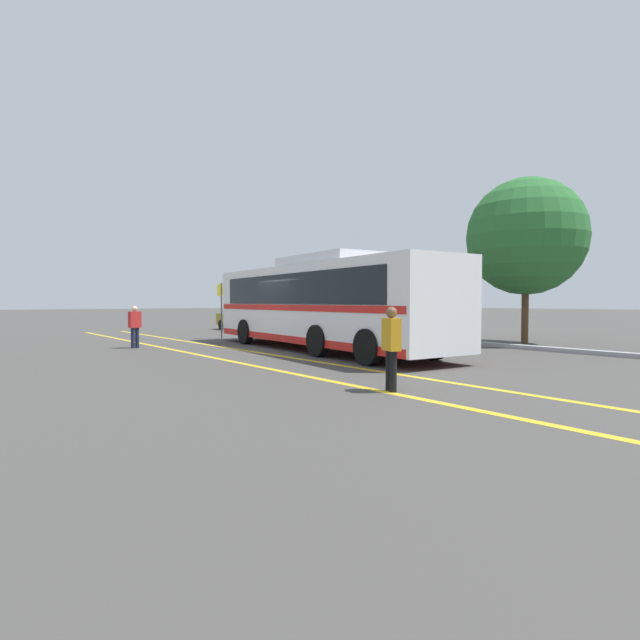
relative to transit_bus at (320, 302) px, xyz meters
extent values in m
plane|color=#423F3D|center=(-1.22, -0.48, -1.71)|extent=(220.00, 220.00, 0.00)
cube|color=gold|center=(-0.01, -2.20, -1.70)|extent=(32.09, 0.20, 0.01)
cube|color=gold|center=(-0.01, -4.09, -1.70)|extent=(32.09, 0.20, 0.01)
cube|color=#99999E|center=(-0.01, 6.05, -1.63)|extent=(40.09, 0.36, 0.15)
cube|color=white|center=(-0.01, 0.00, -0.05)|extent=(12.29, 3.73, 2.66)
cube|color=black|center=(-0.01, 0.00, 0.46)|extent=(10.61, 3.60, 1.04)
cube|color=red|center=(-0.01, 0.00, -0.19)|extent=(12.05, 3.75, 0.20)
cube|color=red|center=(-0.01, 0.00, -1.27)|extent=(12.05, 3.74, 0.24)
cube|color=black|center=(-6.05, 0.60, 0.00)|extent=(0.26, 2.24, 1.96)
cube|color=black|center=(-6.05, 0.60, 1.13)|extent=(0.22, 1.78, 0.24)
cube|color=silver|center=(0.59, -0.06, 1.44)|extent=(4.41, 2.45, 0.33)
cube|color=black|center=(-6.33, 0.62, -1.16)|extent=(0.23, 1.91, 0.04)
cube|color=black|center=(-6.33, 0.62, -1.36)|extent=(0.23, 1.91, 0.04)
cylinder|color=black|center=(-3.87, -0.85, -1.21)|extent=(1.02, 0.38, 1.00)
cylinder|color=black|center=(-3.63, 1.59, -1.21)|extent=(1.02, 0.38, 1.00)
cylinder|color=black|center=(1.67, -1.40, -1.21)|extent=(1.02, 0.38, 1.00)
cylinder|color=black|center=(1.91, 1.04, -1.21)|extent=(1.02, 0.38, 1.00)
cylinder|color=black|center=(4.20, -1.65, -1.21)|extent=(1.02, 0.38, 1.00)
cylinder|color=black|center=(4.44, 0.79, -1.21)|extent=(1.02, 0.38, 1.00)
cube|color=olive|center=(-12.85, 4.08, -1.06)|extent=(4.23, 2.19, 0.69)
cube|color=black|center=(-12.95, 4.09, -0.50)|extent=(1.84, 1.79, 0.44)
cylinder|color=black|center=(-11.51, 4.88, -1.41)|extent=(0.61, 0.24, 0.60)
cylinder|color=black|center=(-11.65, 3.09, -1.41)|extent=(0.61, 0.24, 0.60)
cylinder|color=black|center=(-14.05, 5.07, -1.41)|extent=(0.61, 0.24, 0.60)
cylinder|color=black|center=(-14.18, 3.28, -1.41)|extent=(0.61, 0.24, 0.60)
cube|color=#335B33|center=(-6.62, 4.36, -1.11)|extent=(4.20, 2.07, 0.58)
cube|color=black|center=(-6.72, 4.37, -0.58)|extent=(1.79, 1.75, 0.48)
cylinder|color=black|center=(-5.31, 5.22, -1.41)|extent=(0.61, 0.22, 0.60)
cylinder|color=black|center=(-5.38, 3.40, -1.41)|extent=(0.61, 0.22, 0.60)
cylinder|color=black|center=(-7.87, 5.32, -1.41)|extent=(0.61, 0.22, 0.60)
cylinder|color=black|center=(-7.93, 3.50, -1.41)|extent=(0.61, 0.22, 0.60)
cylinder|color=black|center=(7.37, -3.98, -1.31)|extent=(0.14, 0.14, 0.79)
cylinder|color=black|center=(7.21, -3.93, -1.31)|extent=(0.14, 0.14, 0.79)
cube|color=orange|center=(7.29, -3.96, -0.61)|extent=(0.47, 0.35, 0.62)
sphere|color=brown|center=(7.29, -3.96, -0.19)|extent=(0.21, 0.21, 0.21)
cylinder|color=#191E38|center=(-4.80, -5.05, -1.33)|extent=(0.14, 0.14, 0.76)
cylinder|color=#191E38|center=(-4.84, -4.88, -1.33)|extent=(0.14, 0.14, 0.76)
cube|color=red|center=(-4.82, -4.97, -0.64)|extent=(0.30, 0.45, 0.60)
sphere|color=beige|center=(-4.82, -4.97, -0.24)|extent=(0.21, 0.21, 0.21)
cylinder|color=#59595E|center=(-7.13, -0.26, -0.41)|extent=(0.07, 0.07, 2.59)
cube|color=yellow|center=(-7.13, -0.26, 0.56)|extent=(0.07, 0.40, 0.56)
cylinder|color=#513823|center=(2.99, 8.35, -0.41)|extent=(0.28, 0.28, 2.60)
sphere|color=#28662D|center=(2.99, 8.35, 2.68)|extent=(4.76, 4.76, 4.76)
camera|label=1|loc=(13.96, -10.88, 0.02)|focal=28.00mm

